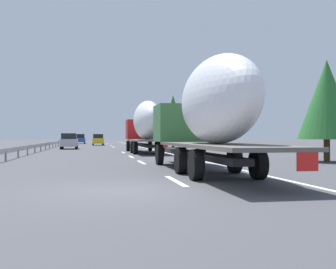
# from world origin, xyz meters

# --- Properties ---
(ground_plane) EXTENTS (260.00, 260.00, 0.00)m
(ground_plane) POSITION_xyz_m (40.00, 0.00, 0.00)
(ground_plane) COLOR #424247
(lane_stripe_0) EXTENTS (3.20, 0.20, 0.01)m
(lane_stripe_0) POSITION_xyz_m (2.00, -1.80, 0.00)
(lane_stripe_0) COLOR white
(lane_stripe_0) RESTS_ON ground_plane
(lane_stripe_1) EXTENTS (3.20, 0.20, 0.01)m
(lane_stripe_1) POSITION_xyz_m (11.73, -1.80, 0.00)
(lane_stripe_1) COLOR white
(lane_stripe_1) RESTS_ON ground_plane
(lane_stripe_2) EXTENTS (3.20, 0.20, 0.01)m
(lane_stripe_2) POSITION_xyz_m (18.10, -1.80, 0.00)
(lane_stripe_2) COLOR white
(lane_stripe_2) RESTS_ON ground_plane
(lane_stripe_3) EXTENTS (3.20, 0.20, 0.01)m
(lane_stripe_3) POSITION_xyz_m (26.01, -1.80, 0.00)
(lane_stripe_3) COLOR white
(lane_stripe_3) RESTS_ON ground_plane
(lane_stripe_4) EXTENTS (3.20, 0.20, 0.01)m
(lane_stripe_4) POSITION_xyz_m (44.63, -1.80, 0.00)
(lane_stripe_4) COLOR white
(lane_stripe_4) RESTS_ON ground_plane
(lane_stripe_5) EXTENTS (3.20, 0.20, 0.01)m
(lane_stripe_5) POSITION_xyz_m (53.40, -1.80, 0.00)
(lane_stripe_5) COLOR white
(lane_stripe_5) RESTS_ON ground_plane
(lane_stripe_6) EXTENTS (3.20, 0.20, 0.01)m
(lane_stripe_6) POSITION_xyz_m (67.64, -1.80, 0.00)
(lane_stripe_6) COLOR white
(lane_stripe_6) RESTS_ON ground_plane
(lane_stripe_7) EXTENTS (3.20, 0.20, 0.01)m
(lane_stripe_7) POSITION_xyz_m (74.00, -1.80, 0.00)
(lane_stripe_7) COLOR white
(lane_stripe_7) RESTS_ON ground_plane
(edge_line_right) EXTENTS (110.00, 0.20, 0.01)m
(edge_line_right) POSITION_xyz_m (45.00, -5.50, 0.00)
(edge_line_right) COLOR white
(edge_line_right) RESTS_ON ground_plane
(truck_lead) EXTENTS (13.12, 2.55, 4.45)m
(truck_lead) POSITION_xyz_m (24.24, -3.60, 2.52)
(truck_lead) COLOR #B21919
(truck_lead) RESTS_ON ground_plane
(truck_trailing) EXTENTS (14.39, 2.55, 4.39)m
(truck_trailing) POSITION_xyz_m (4.46, -3.60, 2.47)
(truck_trailing) COLOR #387038
(truck_trailing) RESTS_ON ground_plane
(car_red_compact) EXTENTS (4.23, 1.85, 1.80)m
(car_red_compact) POSITION_xyz_m (83.53, -0.17, 0.92)
(car_red_compact) COLOR red
(car_red_compact) RESTS_ON ground_plane
(car_yellow_coupe) EXTENTS (4.19, 1.81, 1.82)m
(car_yellow_coupe) POSITION_xyz_m (55.99, 0.14, 0.92)
(car_yellow_coupe) COLOR gold
(car_yellow_coupe) RESTS_ON ground_plane
(car_silver_hatch) EXTENTS (4.29, 1.87, 1.80)m
(car_silver_hatch) POSITION_xyz_m (37.17, 3.62, 0.92)
(car_silver_hatch) COLOR #ADB2B7
(car_silver_hatch) RESTS_ON ground_plane
(car_blue_sedan) EXTENTS (4.65, 1.82, 1.90)m
(car_blue_sedan) POSITION_xyz_m (71.49, 3.41, 0.95)
(car_blue_sedan) COLOR #28479E
(car_blue_sedan) RESTS_ON ground_plane
(road_sign) EXTENTS (0.10, 0.90, 3.04)m
(road_sign) POSITION_xyz_m (46.71, -6.70, 2.11)
(road_sign) COLOR gray
(road_sign) RESTS_ON ground_plane
(tree_0) EXTENTS (3.44, 3.44, 5.01)m
(tree_0) POSITION_xyz_m (30.86, -12.85, 3.20)
(tree_0) COLOR #472D19
(tree_0) RESTS_ON ground_plane
(tree_1) EXTENTS (3.68, 3.68, 5.23)m
(tree_1) POSITION_xyz_m (55.57, -12.47, 3.34)
(tree_1) COLOR #472D19
(tree_1) RESTS_ON ground_plane
(tree_2) EXTENTS (2.47, 2.47, 6.86)m
(tree_2) POSITION_xyz_m (52.25, -12.60, 4.13)
(tree_2) COLOR #472D19
(tree_2) RESTS_ON ground_plane
(tree_3) EXTENTS (3.96, 3.96, 5.76)m
(tree_3) POSITION_xyz_m (71.91, -10.54, 3.61)
(tree_3) COLOR #472D19
(tree_3) RESTS_ON ground_plane
(tree_4) EXTENTS (3.39, 3.39, 6.92)m
(tree_4) POSITION_xyz_m (41.87, -9.51, 4.17)
(tree_4) COLOR #472D19
(tree_4) RESTS_ON ground_plane
(tree_5) EXTENTS (3.33, 3.33, 5.88)m
(tree_5) POSITION_xyz_m (10.24, -12.34, 3.58)
(tree_5) COLOR #472D19
(tree_5) RESTS_ON ground_plane
(guardrail_median) EXTENTS (94.00, 0.10, 0.76)m
(guardrail_median) POSITION_xyz_m (43.00, 6.00, 0.58)
(guardrail_median) COLOR #9EA0A5
(guardrail_median) RESTS_ON ground_plane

